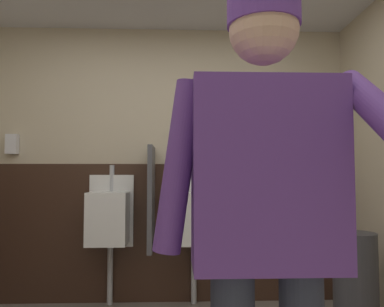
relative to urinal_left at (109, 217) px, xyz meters
The scene contains 8 objects.
wall_back 0.71m from the urinal_left, 25.56° to the left, with size 4.03×0.12×2.54m, color beige.
wainscot_band_back 0.50m from the urinal_left, 17.48° to the left, with size 3.43×0.03×1.25m, color #382319.
urinal_left is the anchor object (origin of this frame).
urinal_middle 0.75m from the urinal_left, ahead, with size 0.40×0.34×1.24m.
privacy_divider_panel 0.42m from the urinal_left, 10.65° to the right, with size 0.04×0.40×0.90m, color #4C4C51.
person 2.31m from the urinal_left, 67.15° to the right, with size 0.69×0.60×1.74m.
trash_bin 2.03m from the urinal_left, 19.60° to the right, with size 0.31×0.31×0.73m, color #38383D.
soap_dispenser 1.13m from the urinal_left, behind, with size 0.10×0.07×0.18m, color silver.
Camera 1 is at (0.15, -1.68, 1.14)m, focal length 34.54 mm.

